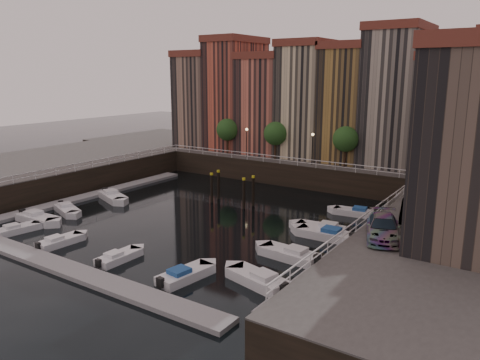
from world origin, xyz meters
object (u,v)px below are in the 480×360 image
Objects in this scene: corner_tower at (446,117)px; gangway at (399,201)px; boat_left_0 at (37,218)px; car_a at (449,185)px; mooring_pilings at (231,190)px; boat_left_2 at (113,197)px; boat_left_1 at (67,210)px; car_c at (383,229)px; car_b at (412,212)px.

gangway is at bearing -122.80° from corner_tower.
boat_left_0 is 1.12× the size of car_a.
car_a reaches higher than mooring_pilings.
car_a is (34.32, 13.02, 3.38)m from boat_left_2.
boat_left_2 reaches higher than boat_left_1.
car_b is at bearing 64.30° from car_c.
car_c is (32.95, 2.29, 3.44)m from boat_left_1.
boat_left_1 is 0.88× the size of boat_left_2.
car_a is (1.43, -2.69, -6.40)m from corner_tower.
gangway is 10.51m from car_b.
boat_left_2 is at bearing -152.83° from mooring_pilings.
boat_left_0 is 1.11× the size of boat_left_1.
gangway is 32.06m from boat_left_2.
corner_tower is 2.59× the size of boat_left_2.
mooring_pilings reaches higher than boat_left_2.
boat_left_1 is 34.65m from car_b.
gangway is 5.05m from car_a.
car_a is (21.74, 6.57, 2.14)m from mooring_pilings.
boat_left_2 is 36.87m from car_a.
mooring_pilings is at bearing -155.50° from corner_tower.
car_b reaches higher than mooring_pilings.
boat_left_0 is at bearing -171.81° from car_b.
mooring_pilings is at bearing -164.72° from gangway.
boat_left_2 is at bearing 109.56° from boat_left_1.
car_a reaches higher than gangway.
boat_left_1 is at bearing 164.86° from car_c.
corner_tower is at bearing 81.97° from car_b.
boat_left_0 is (-32.61, -25.68, -9.80)m from corner_tower.
car_b is at bearing 32.59° from boat_left_1.
boat_left_0 is 3.69m from boat_left_1.
corner_tower is at bearing 114.40° from car_a.
car_c is (20.37, -10.45, 2.15)m from mooring_pilings.
corner_tower reaches higher than boat_left_2.
car_b is at bearing 23.69° from boat_left_2.
boat_left_1 is (-12.57, -12.74, -1.29)m from mooring_pilings.
gangway is 1.79× the size of car_a.
boat_left_1 is 39.52m from car_a.
boat_left_2 is at bearing 153.98° from car_c.
boat_left_0 is at bearing -126.83° from mooring_pilings.
car_a is at bearing 41.88° from boat_left_2.
mooring_pilings is 1.04× the size of boat_left_0.
car_a is (34.32, 19.30, 3.44)m from boat_left_1.
car_c is (-1.37, -17.02, 0.01)m from car_a.
mooring_pilings is (-17.42, -4.76, -0.27)m from gangway.
car_c is at bearing -107.42° from car_b.
car_c reaches higher than boat_left_2.
car_a reaches higher than boat_left_2.
boat_left_1 is at bearing -177.75° from car_b.
car_a is (34.04, 22.98, 3.39)m from boat_left_0.
car_c is at bearing 8.49° from boat_left_0.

